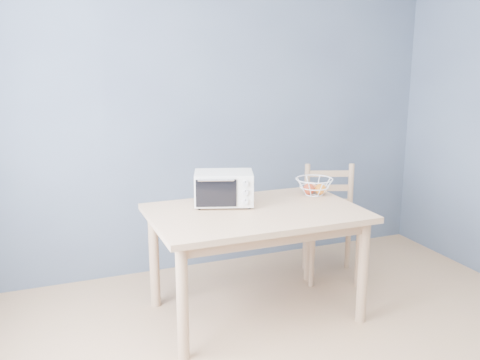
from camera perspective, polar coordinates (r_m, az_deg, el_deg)
name	(u,v)px	position (r m, az deg, el deg)	size (l,w,h in m)	color
room	(371,166)	(2.38, 13.83, 1.49)	(4.01, 4.51, 2.61)	tan
dining_table	(256,225)	(3.61, 1.68, -4.78)	(1.40, 0.90, 0.75)	tan
toaster_oven	(222,188)	(3.66, -1.99, -0.85)	(0.46, 0.38, 0.23)	silver
fruit_basket	(314,187)	(3.97, 7.87, -0.70)	(0.29, 0.29, 0.13)	white
dining_chair	(331,223)	(4.37, 9.66, -4.52)	(0.54, 0.54, 0.90)	tan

